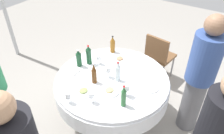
% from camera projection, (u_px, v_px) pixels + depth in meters
% --- Properties ---
extents(ground_plane, '(10.00, 10.00, 0.00)m').
position_uv_depth(ground_plane, '(112.00, 116.00, 3.21)').
color(ground_plane, gray).
extents(dining_table, '(1.48, 1.48, 0.74)m').
position_uv_depth(dining_table, '(112.00, 86.00, 2.86)').
color(dining_table, white).
rests_on(dining_table, ground_plane).
extents(bottle_amber_west, '(0.07, 0.07, 0.26)m').
position_uv_depth(bottle_amber_west, '(113.00, 45.00, 3.19)').
color(bottle_amber_west, '#8C5619').
rests_on(bottle_amber_west, dining_table).
extents(bottle_clear_inner, '(0.06, 0.06, 0.28)m').
position_uv_depth(bottle_clear_inner, '(118.00, 72.00, 2.66)').
color(bottle_clear_inner, silver).
rests_on(bottle_clear_inner, dining_table).
extents(bottle_green_near, '(0.06, 0.06, 0.28)m').
position_uv_depth(bottle_green_near, '(124.00, 97.00, 2.31)').
color(bottle_green_near, '#2D6B38').
rests_on(bottle_green_near, dining_table).
extents(bottle_brown_outer, '(0.06, 0.06, 0.28)m').
position_uv_depth(bottle_brown_outer, '(94.00, 74.00, 2.62)').
color(bottle_brown_outer, '#593314').
rests_on(bottle_brown_outer, dining_table).
extents(bottle_dark_green_north, '(0.07, 0.07, 0.25)m').
position_uv_depth(bottle_dark_green_north, '(79.00, 58.00, 2.91)').
color(bottle_dark_green_north, '#194728').
rests_on(bottle_dark_green_north, dining_table).
extents(bottle_dark_green_mid, '(0.07, 0.07, 0.29)m').
position_uv_depth(bottle_dark_green_mid, '(89.00, 55.00, 2.95)').
color(bottle_dark_green_mid, '#194728').
rests_on(bottle_dark_green_mid, dining_table).
extents(wine_glass_outer, '(0.06, 0.06, 0.14)m').
position_uv_depth(wine_glass_outer, '(68.00, 96.00, 2.37)').
color(wine_glass_outer, white).
rests_on(wine_glass_outer, dining_table).
extents(wine_glass_north, '(0.07, 0.07, 0.15)m').
position_uv_depth(wine_glass_north, '(108.00, 70.00, 2.72)').
color(wine_glass_north, white).
rests_on(wine_glass_north, dining_table).
extents(wine_glass_mid, '(0.07, 0.07, 0.14)m').
position_uv_depth(wine_glass_mid, '(99.00, 58.00, 2.96)').
color(wine_glass_mid, white).
rests_on(wine_glass_mid, dining_table).
extents(wine_glass_far, '(0.08, 0.08, 0.16)m').
position_uv_depth(wine_glass_far, '(127.00, 88.00, 2.44)').
color(wine_glass_far, white).
rests_on(wine_glass_far, dining_table).
extents(wine_glass_front, '(0.07, 0.07, 0.14)m').
position_uv_depth(wine_glass_front, '(91.00, 95.00, 2.37)').
color(wine_glass_front, white).
rests_on(wine_glass_front, dining_table).
extents(plate_front, '(0.24, 0.24, 0.02)m').
position_uv_depth(plate_front, '(150.00, 87.00, 2.62)').
color(plate_front, white).
rests_on(plate_front, dining_table).
extents(plate_east, '(0.23, 0.23, 0.04)m').
position_uv_depth(plate_east, '(109.00, 91.00, 2.56)').
color(plate_east, white).
rests_on(plate_east, dining_table).
extents(plate_south, '(0.23, 0.23, 0.04)m').
position_uv_depth(plate_south, '(120.00, 59.00, 3.08)').
color(plate_south, white).
rests_on(plate_south, dining_table).
extents(plate_rear, '(0.23, 0.23, 0.04)m').
position_uv_depth(plate_rear, '(84.00, 91.00, 2.55)').
color(plate_rear, white).
rests_on(plate_rear, dining_table).
extents(fork_inner, '(0.11, 0.16, 0.00)m').
position_uv_depth(fork_inner, '(151.00, 70.00, 2.89)').
color(fork_inner, silver).
rests_on(fork_inner, dining_table).
extents(knife_near, '(0.06, 0.18, 0.00)m').
position_uv_depth(knife_near, '(141.00, 101.00, 2.44)').
color(knife_near, silver).
rests_on(knife_near, dining_table).
extents(folded_napkin, '(0.17, 0.17, 0.02)m').
position_uv_depth(folded_napkin, '(72.00, 71.00, 2.86)').
color(folded_napkin, white).
rests_on(folded_napkin, dining_table).
extents(person_outer, '(0.34, 0.34, 1.65)m').
position_uv_depth(person_outer, '(200.00, 77.00, 2.58)').
color(person_outer, slate).
rests_on(person_outer, ground_plane).
extents(chair_mid, '(0.45, 0.45, 0.87)m').
position_uv_depth(chair_mid, '(159.00, 55.00, 3.60)').
color(chair_mid, brown).
rests_on(chair_mid, ground_plane).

